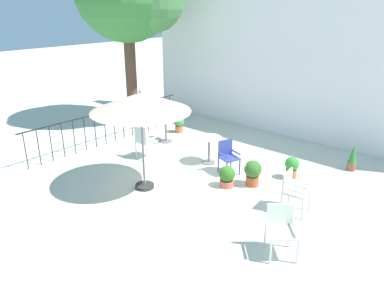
# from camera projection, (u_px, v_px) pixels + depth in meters

# --- Properties ---
(ground_plane) EXTENTS (60.00, 60.00, 0.00)m
(ground_plane) POSITION_uv_depth(u_px,v_px,m) (199.00, 175.00, 9.28)
(ground_plane) COLOR beige
(villa_facade) EXTENTS (10.75, 0.30, 5.00)m
(villa_facade) POSITION_uv_depth(u_px,v_px,m) (288.00, 57.00, 11.40)
(villa_facade) COLOR white
(villa_facade) RESTS_ON ground
(terrace_railing) EXTENTS (0.03, 5.65, 1.01)m
(terrace_railing) POSITION_uv_depth(u_px,v_px,m) (109.00, 121.00, 11.24)
(terrace_railing) COLOR black
(terrace_railing) RESTS_ON ground
(patio_umbrella_0) EXTENTS (2.19, 2.19, 2.32)m
(patio_umbrella_0) POSITION_uv_depth(u_px,v_px,m) (140.00, 103.00, 7.92)
(patio_umbrella_0) COLOR #2D2D2D
(patio_umbrella_0) RESTS_ON ground
(cafe_table_0) EXTENTS (0.71, 0.71, 0.78)m
(cafe_table_0) POSITION_uv_depth(u_px,v_px,m) (166.00, 125.00, 11.33)
(cafe_table_0) COLOR silver
(cafe_table_0) RESTS_ON ground
(cafe_table_1) EXTENTS (0.67, 0.67, 0.74)m
(cafe_table_1) POSITION_uv_depth(u_px,v_px,m) (209.00, 145.00, 9.81)
(cafe_table_1) COLOR silver
(cafe_table_1) RESTS_ON ground
(patio_chair_0) EXTENTS (0.68, 0.68, 0.88)m
(patio_chair_0) POSITION_uv_depth(u_px,v_px,m) (281.00, 226.00, 6.20)
(patio_chair_0) COLOR silver
(patio_chair_0) RESTS_ON ground
(patio_chair_1) EXTENTS (0.55, 0.54, 0.85)m
(patio_chair_1) POSITION_uv_depth(u_px,v_px,m) (228.00, 155.00, 9.25)
(patio_chair_1) COLOR #354090
(patio_chair_1) RESTS_ON ground
(patio_chair_2) EXTENTS (0.52, 0.52, 0.86)m
(patio_chair_2) POSITION_uv_depth(u_px,v_px,m) (293.00, 188.00, 7.51)
(patio_chair_2) COLOR silver
(patio_chair_2) RESTS_ON ground
(patio_chair_3) EXTENTS (0.48, 0.44, 0.96)m
(patio_chair_3) POSITION_uv_depth(u_px,v_px,m) (144.00, 139.00, 10.11)
(patio_chair_3) COLOR silver
(patio_chair_3) RESTS_ON ground
(potted_plant_0) EXTENTS (0.34, 0.34, 0.56)m
(potted_plant_0) POSITION_uv_depth(u_px,v_px,m) (292.00, 167.00, 8.99)
(potted_plant_0) COLOR #BF6537
(potted_plant_0) RESTS_ON ground
(potted_plant_1) EXTENTS (0.34, 0.34, 0.54)m
(potted_plant_1) POSITION_uv_depth(u_px,v_px,m) (179.00, 124.00, 12.26)
(potted_plant_1) COLOR #BE693A
(potted_plant_1) RESTS_ON ground
(potted_plant_2) EXTENTS (0.23, 0.23, 0.68)m
(potted_plant_2) POSITION_uv_depth(u_px,v_px,m) (353.00, 158.00, 9.43)
(potted_plant_2) COLOR #92563D
(potted_plant_2) RESTS_ON ground
(potted_plant_3) EXTENTS (0.38, 0.38, 0.52)m
(potted_plant_3) POSITION_uv_depth(u_px,v_px,m) (227.00, 176.00, 8.60)
(potted_plant_3) COLOR #CF614B
(potted_plant_3) RESTS_ON ground
(potted_plant_4) EXTENTS (0.41, 0.41, 0.63)m
(potted_plant_4) POSITION_uv_depth(u_px,v_px,m) (253.00, 172.00, 8.63)
(potted_plant_4) COLOR #B1502F
(potted_plant_4) RESTS_ON ground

